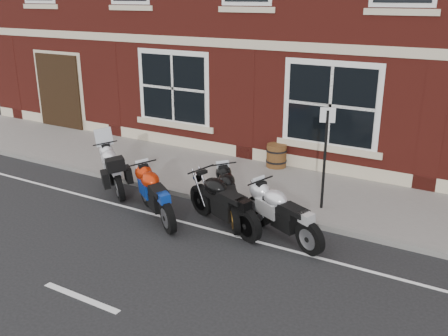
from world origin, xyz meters
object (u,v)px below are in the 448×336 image
at_px(moto_sport_black, 231,194).
at_px(moto_naked_black, 223,200).
at_px(moto_sport_red, 157,193).
at_px(moto_sport_silver, 283,212).
at_px(parking_sign, 325,151).
at_px(moto_touring_silver, 114,167).
at_px(barrel_planter, 276,156).

relative_size(moto_sport_black, moto_naked_black, 0.82).
bearing_deg(moto_sport_red, moto_sport_silver, -45.22).
height_order(moto_sport_silver, moto_naked_black, moto_naked_black).
bearing_deg(moto_sport_red, parking_sign, -20.99).
bearing_deg(moto_sport_red, moto_touring_silver, 101.94).
distance_m(moto_sport_silver, barrel_planter, 4.11).
xyz_separation_m(moto_sport_silver, parking_sign, (0.25, 1.58, 0.88)).
distance_m(moto_touring_silver, moto_naked_black, 3.51).
bearing_deg(moto_touring_silver, moto_sport_red, -74.35).
xyz_separation_m(moto_touring_silver, moto_naked_black, (3.47, -0.49, 0.02)).
distance_m(moto_touring_silver, moto_sport_red, 2.16).
bearing_deg(moto_sport_red, barrel_planter, 21.97).
xyz_separation_m(moto_sport_red, moto_sport_black, (1.41, 0.81, -0.02)).
xyz_separation_m(moto_naked_black, barrel_planter, (-0.53, 3.81, -0.16)).
bearing_deg(barrel_planter, moto_touring_silver, -131.62).
bearing_deg(barrel_planter, moto_sport_black, -82.31).
bearing_deg(moto_sport_red, moto_sport_black, -25.20).
height_order(moto_sport_red, moto_sport_silver, moto_sport_red).
bearing_deg(barrel_planter, moto_naked_black, -82.15).
relative_size(moto_touring_silver, moto_sport_black, 0.99).
height_order(moto_touring_silver, parking_sign, parking_sign).
bearing_deg(parking_sign, moto_naked_black, -152.76).
bearing_deg(moto_touring_silver, parking_sign, -37.76).
xyz_separation_m(moto_sport_silver, barrel_planter, (-1.84, 3.68, -0.13)).
relative_size(moto_sport_silver, moto_naked_black, 0.93).
distance_m(moto_naked_black, parking_sign, 2.47).
relative_size(moto_sport_black, parking_sign, 0.78).
distance_m(moto_touring_silver, moto_sport_silver, 4.80).
bearing_deg(parking_sign, moto_sport_red, -166.27).
bearing_deg(barrel_planter, moto_sport_silver, -63.43).
xyz_separation_m(moto_sport_red, barrel_planter, (0.96, 4.16, -0.14)).
height_order(moto_sport_black, barrel_planter, moto_sport_black).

